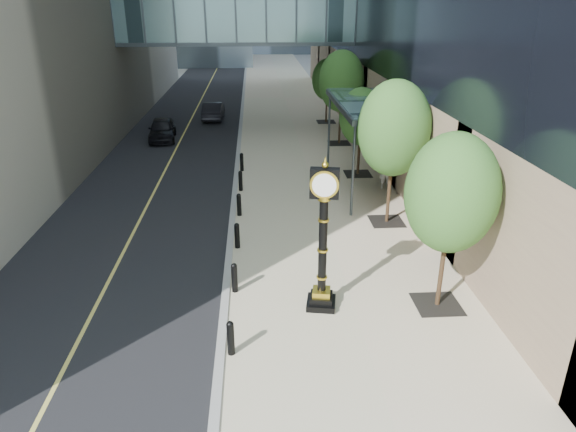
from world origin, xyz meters
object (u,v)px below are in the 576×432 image
object	(u,v)px
car_near	(162,129)
car_far	(213,111)
pedestrian	(386,172)
street_clock	(323,247)

from	to	relation	value
car_near	car_far	size ratio (longest dim) A/B	1.00
pedestrian	car_near	distance (m)	16.70
pedestrian	car_near	xyz separation A→B (m)	(-12.70, 10.84, -0.20)
car_near	car_far	world-z (taller)	car_near
pedestrian	car_near	size ratio (longest dim) A/B	0.42
street_clock	car_far	world-z (taller)	street_clock
street_clock	car_far	xyz separation A→B (m)	(-5.17, 27.52, -1.36)
car_near	pedestrian	bearing A→B (deg)	-46.01
street_clock	car_far	distance (m)	28.04
street_clock	pedestrian	world-z (taller)	street_clock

